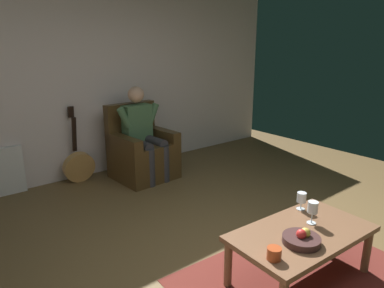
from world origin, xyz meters
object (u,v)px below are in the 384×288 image
wine_glass_near (313,209)px  candle_jar (274,254)px  wine_glass_far (301,199)px  coffee_table (302,237)px  fruit_bowl (302,239)px  person_seated (143,130)px  guitar (79,165)px  armchair (142,153)px

wine_glass_near → candle_jar: (0.60, 0.12, -0.08)m
wine_glass_near → wine_glass_far: 0.24m
wine_glass_near → wine_glass_far: (-0.14, -0.19, -0.03)m
coffee_table → fruit_bowl: bearing=32.3°
person_seated → guitar: (0.74, -0.40, -0.42)m
person_seated → coffee_table: person_seated is taller
coffee_table → guitar: (0.55, -2.97, -0.12)m
coffee_table → wine_glass_far: wine_glass_far is taller
person_seated → fruit_bowl: 2.69m
person_seated → candle_jar: 2.74m
fruit_bowl → person_seated: bearing=-97.1°
armchair → guitar: bearing=-29.4°
wine_glass_near → coffee_table: bearing=9.1°
guitar → wine_glass_near: size_ratio=5.48×
wine_glass_far → guitar: bearing=-72.9°
armchair → candle_jar: (0.63, 2.70, 0.11)m
wine_glass_near → candle_jar: bearing=11.1°
coffee_table → armchair: bearing=-94.0°
fruit_bowl → coffee_table: bearing=-147.7°
armchair → coffee_table: 2.62m
person_seated → fruit_bowl: (0.33, 2.66, -0.22)m
wine_glass_far → fruit_bowl: 0.54m
coffee_table → wine_glass_near: size_ratio=6.20×
armchair → fruit_bowl: 2.73m
guitar → fruit_bowl: bearing=97.6°
armchair → fruit_bowl: (0.33, 2.70, 0.10)m
person_seated → coffee_table: 2.59m
guitar → wine_glass_far: 2.89m
fruit_bowl → candle_jar: bearing=0.2°
armchair → person_seated: size_ratio=0.81×
coffee_table → wine_glass_near: bearing=-170.9°
fruit_bowl → candle_jar: size_ratio=2.76×
person_seated → wine_glass_far: person_seated is taller
person_seated → wine_glass_far: 2.36m
wine_glass_far → fruit_bowl: bearing=35.2°
armchair → wine_glass_far: (-0.11, 2.39, 0.17)m
coffee_table → wine_glass_far: (-0.29, -0.22, 0.15)m
armchair → person_seated: 0.32m
coffee_table → guitar: size_ratio=1.13×
armchair → coffee_table: size_ratio=0.88×
person_seated → fruit_bowl: bearing=79.3°
candle_jar → wine_glass_near: bearing=-168.9°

